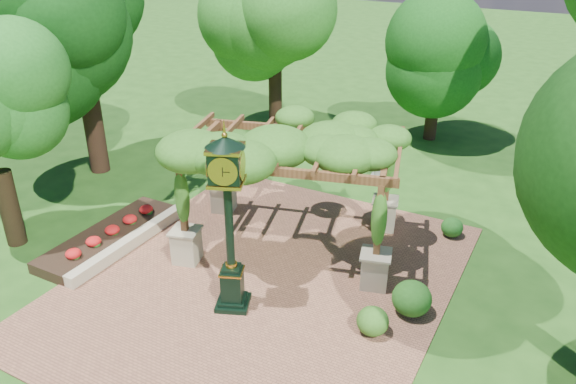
% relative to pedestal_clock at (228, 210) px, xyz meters
% --- Properties ---
extents(ground, '(120.00, 120.00, 0.00)m').
position_rel_pedestal_clock_xyz_m(ground, '(0.10, 0.42, -2.95)').
color(ground, '#1E4714').
rests_on(ground, ground).
extents(brick_plaza, '(10.00, 12.00, 0.04)m').
position_rel_pedestal_clock_xyz_m(brick_plaza, '(0.10, 1.42, -2.93)').
color(brick_plaza, brown).
rests_on(brick_plaza, ground).
extents(border_wall, '(0.35, 5.00, 0.40)m').
position_rel_pedestal_clock_xyz_m(border_wall, '(-4.50, 0.92, -2.75)').
color(border_wall, '#C6B793').
rests_on(border_wall, ground).
extents(flower_bed, '(1.50, 5.00, 0.36)m').
position_rel_pedestal_clock_xyz_m(flower_bed, '(-5.40, 0.92, -2.77)').
color(flower_bed, red).
rests_on(flower_bed, ground).
extents(pedestal_clock, '(1.27, 1.27, 4.93)m').
position_rel_pedestal_clock_xyz_m(pedestal_clock, '(0.00, 0.00, 0.00)').
color(pedestal_clock, black).
rests_on(pedestal_clock, brick_plaza).
extents(pergola, '(7.38, 5.65, 4.12)m').
position_rel_pedestal_clock_xyz_m(pergola, '(-0.15, 3.55, 0.43)').
color(pergola, tan).
rests_on(pergola, brick_plaza).
extents(sundial, '(0.60, 0.60, 0.95)m').
position_rel_pedestal_clock_xyz_m(sundial, '(0.49, 9.80, -2.53)').
color(sundial, gray).
rests_on(sundial, ground).
extents(shrub_front, '(0.82, 0.82, 0.73)m').
position_rel_pedestal_clock_xyz_m(shrub_front, '(3.69, 0.70, -2.54)').
color(shrub_front, '#2C5C1A').
rests_on(shrub_front, brick_plaza).
extents(shrub_mid, '(1.35, 1.35, 0.94)m').
position_rel_pedestal_clock_xyz_m(shrub_mid, '(4.31, 1.93, -2.44)').
color(shrub_mid, '#235919').
rests_on(shrub_mid, brick_plaza).
extents(shrub_back, '(0.81, 0.81, 0.64)m').
position_rel_pedestal_clock_xyz_m(shrub_back, '(4.28, 6.47, -2.59)').
color(shrub_back, '#1E5819').
rests_on(shrub_back, brick_plaza).
extents(tree_west_near, '(4.92, 4.92, 8.85)m').
position_rel_pedestal_clock_xyz_m(tree_west_near, '(-9.88, 5.00, 3.13)').
color(tree_west_near, '#321D14').
rests_on(tree_west_near, ground).
extents(tree_west_far, '(4.33, 4.33, 7.50)m').
position_rel_pedestal_clock_xyz_m(tree_west_far, '(-6.13, 13.15, 2.20)').
color(tree_west_far, black).
rests_on(tree_west_far, ground).
extents(tree_north, '(3.91, 3.91, 5.83)m').
position_rel_pedestal_clock_xyz_m(tree_north, '(1.12, 15.19, 1.06)').
color(tree_north, '#322114').
rests_on(tree_north, ground).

